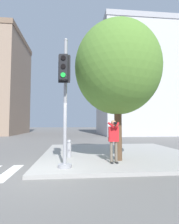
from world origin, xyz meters
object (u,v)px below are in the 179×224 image
at_px(person_photographer, 114,137).
at_px(fire_hydrant, 69,148).
at_px(traffic_signal_pole, 65,88).
at_px(street_tree, 117,68).

xyz_separation_m(person_photographer, fire_hydrant, (-1.85, 1.42, -0.64)).
xyz_separation_m(traffic_signal_pole, fire_hydrant, (0.14, 1.95, -2.52)).
bearing_deg(traffic_signal_pole, person_photographer, 15.04).
relative_size(street_tree, fire_hydrant, 7.49).
distance_m(person_photographer, fire_hydrant, 2.41).
bearing_deg(person_photographer, street_tree, 58.04).
bearing_deg(fire_hydrant, traffic_signal_pole, -94.16).
bearing_deg(fire_hydrant, street_tree, -22.35).
height_order(person_photographer, street_tree, street_tree).
relative_size(traffic_signal_pole, fire_hydrant, 5.84).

